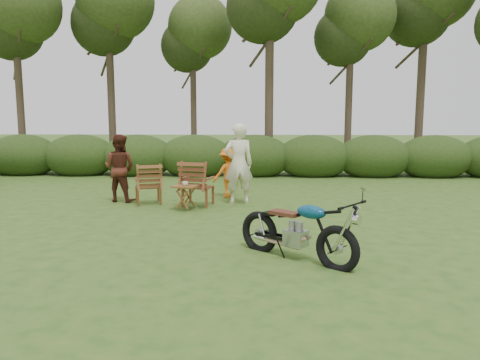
{
  "coord_description": "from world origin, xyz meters",
  "views": [
    {
      "loc": [
        0.17,
        -6.78,
        2.08
      ],
      "look_at": [
        -0.18,
        1.53,
        0.9
      ],
      "focal_mm": 35.0,
      "sensor_mm": 36.0,
      "label": 1
    }
  ],
  "objects_px": {
    "motorcycle": "(295,259)",
    "side_table": "(185,198)",
    "child": "(228,197)",
    "lawn_chair_left": "(149,204)",
    "adult_a": "(239,203)",
    "lawn_chair_right": "(198,206)",
    "adult_b": "(121,201)",
    "cup": "(185,184)"
  },
  "relations": [
    {
      "from": "motorcycle",
      "to": "side_table",
      "type": "xyz_separation_m",
      "value": [
        -2.13,
        3.33,
        0.27
      ]
    },
    {
      "from": "child",
      "to": "side_table",
      "type": "bearing_deg",
      "value": 30.76
    },
    {
      "from": "lawn_chair_left",
      "to": "adult_a",
      "type": "xyz_separation_m",
      "value": [
        2.1,
        0.1,
        0.0
      ]
    },
    {
      "from": "motorcycle",
      "to": "lawn_chair_right",
      "type": "relative_size",
      "value": 1.85
    },
    {
      "from": "motorcycle",
      "to": "lawn_chair_right",
      "type": "height_order",
      "value": "motorcycle"
    },
    {
      "from": "side_table",
      "to": "adult_a",
      "type": "xyz_separation_m",
      "value": [
        1.11,
        0.84,
        -0.27
      ]
    },
    {
      "from": "lawn_chair_left",
      "to": "adult_b",
      "type": "xyz_separation_m",
      "value": [
        -0.74,
        0.25,
        0.0
      ]
    },
    {
      "from": "lawn_chair_right",
      "to": "child",
      "type": "distance_m",
      "value": 1.26
    },
    {
      "from": "lawn_chair_left",
      "to": "cup",
      "type": "distance_m",
      "value": 1.39
    },
    {
      "from": "adult_b",
      "to": "motorcycle",
      "type": "bearing_deg",
      "value": 144.5
    },
    {
      "from": "adult_b",
      "to": "cup",
      "type": "bearing_deg",
      "value": 162.23
    },
    {
      "from": "cup",
      "to": "adult_a",
      "type": "distance_m",
      "value": 1.53
    },
    {
      "from": "lawn_chair_left",
      "to": "side_table",
      "type": "xyz_separation_m",
      "value": [
        0.99,
        -0.74,
        0.27
      ]
    },
    {
      "from": "lawn_chair_right",
      "to": "lawn_chair_left",
      "type": "bearing_deg",
      "value": 2.64
    },
    {
      "from": "lawn_chair_right",
      "to": "adult_b",
      "type": "relative_size",
      "value": 0.64
    },
    {
      "from": "adult_b",
      "to": "side_table",
      "type": "bearing_deg",
      "value": 162.86
    },
    {
      "from": "motorcycle",
      "to": "adult_a",
      "type": "distance_m",
      "value": 4.28
    },
    {
      "from": "adult_b",
      "to": "child",
      "type": "height_order",
      "value": "adult_b"
    },
    {
      "from": "adult_a",
      "to": "adult_b",
      "type": "height_order",
      "value": "adult_a"
    },
    {
      "from": "lawn_chair_left",
      "to": "side_table",
      "type": "height_order",
      "value": "side_table"
    },
    {
      "from": "lawn_chair_right",
      "to": "adult_a",
      "type": "relative_size",
      "value": 0.55
    },
    {
      "from": "lawn_chair_left",
      "to": "adult_a",
      "type": "height_order",
      "value": "adult_a"
    },
    {
      "from": "side_table",
      "to": "child",
      "type": "distance_m",
      "value": 1.85
    },
    {
      "from": "adult_a",
      "to": "side_table",
      "type": "bearing_deg",
      "value": 24.16
    },
    {
      "from": "lawn_chair_right",
      "to": "lawn_chair_left",
      "type": "relative_size",
      "value": 1.1
    },
    {
      "from": "side_table",
      "to": "adult_b",
      "type": "bearing_deg",
      "value": 150.09
    },
    {
      "from": "adult_a",
      "to": "child",
      "type": "distance_m",
      "value": 0.86
    },
    {
      "from": "side_table",
      "to": "cup",
      "type": "distance_m",
      "value": 0.32
    },
    {
      "from": "motorcycle",
      "to": "lawn_chair_right",
      "type": "distance_m",
      "value": 4.31
    },
    {
      "from": "motorcycle",
      "to": "adult_b",
      "type": "xyz_separation_m",
      "value": [
        -3.85,
        4.32,
        0.0
      ]
    },
    {
      "from": "cup",
      "to": "child",
      "type": "distance_m",
      "value": 1.95
    },
    {
      "from": "motorcycle",
      "to": "adult_a",
      "type": "height_order",
      "value": "adult_a"
    },
    {
      "from": "lawn_chair_left",
      "to": "child",
      "type": "bearing_deg",
      "value": -172.57
    },
    {
      "from": "side_table",
      "to": "adult_a",
      "type": "relative_size",
      "value": 0.29
    },
    {
      "from": "lawn_chair_left",
      "to": "cup",
      "type": "height_order",
      "value": "cup"
    },
    {
      "from": "motorcycle",
      "to": "lawn_chair_right",
      "type": "bearing_deg",
      "value": 155.91
    },
    {
      "from": "cup",
      "to": "child",
      "type": "height_order",
      "value": "cup"
    },
    {
      "from": "lawn_chair_left",
      "to": "adult_a",
      "type": "distance_m",
      "value": 2.1
    },
    {
      "from": "cup",
      "to": "adult_a",
      "type": "xyz_separation_m",
      "value": [
        1.11,
        0.86,
        -0.59
      ]
    },
    {
      "from": "lawn_chair_left",
      "to": "child",
      "type": "distance_m",
      "value": 2.01
    },
    {
      "from": "motorcycle",
      "to": "adult_a",
      "type": "xyz_separation_m",
      "value": [
        -1.01,
        4.16,
        0.0
      ]
    },
    {
      "from": "cup",
      "to": "adult_b",
      "type": "bearing_deg",
      "value": 149.46
    }
  ]
}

